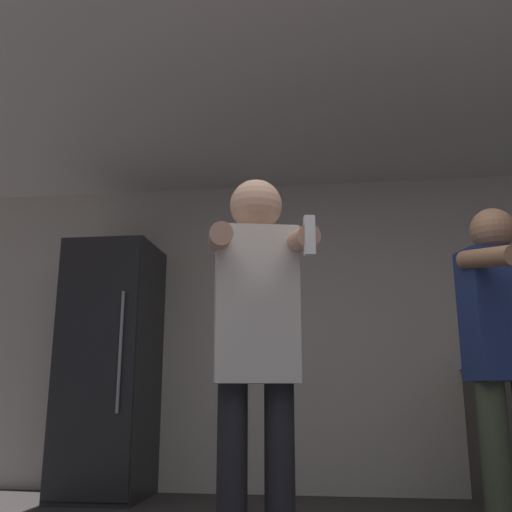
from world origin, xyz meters
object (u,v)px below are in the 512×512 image
(person_woman_foreground, at_px, (256,338))
(person_man_side, at_px, (506,352))
(bottle_brown_liquor, at_px, (511,354))
(refrigerator, at_px, (110,367))

(person_woman_foreground, height_order, person_man_side, person_man_side)
(bottle_brown_liquor, height_order, person_man_side, person_man_side)
(refrigerator, distance_m, person_woman_foreground, 2.61)
(refrigerator, height_order, person_woman_foreground, refrigerator)
(refrigerator, bearing_deg, person_man_side, -31.93)
(refrigerator, xyz_separation_m, bottle_brown_liquor, (3.07, 0.14, 0.08))
(person_woman_foreground, bearing_deg, refrigerator, 123.21)
(refrigerator, bearing_deg, person_woman_foreground, -56.79)
(bottle_brown_liquor, distance_m, person_man_side, 1.80)
(bottle_brown_liquor, xyz_separation_m, person_woman_foreground, (-1.64, -2.32, -0.08))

